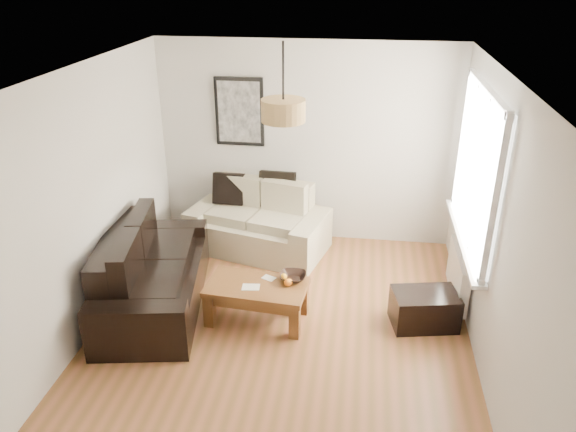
# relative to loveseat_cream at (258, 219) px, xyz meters

# --- Properties ---
(floor) EXTENTS (4.50, 4.50, 0.00)m
(floor) POSITION_rel_loveseat_cream_xyz_m (0.55, -1.78, -0.42)
(floor) COLOR brown
(floor) RESTS_ON ground
(ceiling) EXTENTS (3.80, 4.50, 0.00)m
(ceiling) POSITION_rel_loveseat_cream_xyz_m (0.55, -1.78, 2.18)
(ceiling) COLOR white
(ceiling) RESTS_ON floor
(wall_back) EXTENTS (3.80, 0.04, 2.60)m
(wall_back) POSITION_rel_loveseat_cream_xyz_m (0.55, 0.47, 0.88)
(wall_back) COLOR silver
(wall_back) RESTS_ON floor
(wall_front) EXTENTS (3.80, 0.04, 2.60)m
(wall_front) POSITION_rel_loveseat_cream_xyz_m (0.55, -4.03, 0.88)
(wall_front) COLOR silver
(wall_front) RESTS_ON floor
(wall_left) EXTENTS (0.04, 4.50, 2.60)m
(wall_left) POSITION_rel_loveseat_cream_xyz_m (-1.35, -1.78, 0.88)
(wall_left) COLOR silver
(wall_left) RESTS_ON floor
(wall_right) EXTENTS (0.04, 4.50, 2.60)m
(wall_right) POSITION_rel_loveseat_cream_xyz_m (2.45, -1.78, 0.88)
(wall_right) COLOR silver
(wall_right) RESTS_ON floor
(window_bay) EXTENTS (0.14, 1.90, 1.60)m
(window_bay) POSITION_rel_loveseat_cream_xyz_m (2.41, -0.98, 1.18)
(window_bay) COLOR white
(window_bay) RESTS_ON wall_right
(radiator) EXTENTS (0.10, 0.90, 0.52)m
(radiator) POSITION_rel_loveseat_cream_xyz_m (2.37, -0.98, -0.04)
(radiator) COLOR white
(radiator) RESTS_ON wall_right
(poster) EXTENTS (0.62, 0.04, 0.87)m
(poster) POSITION_rel_loveseat_cream_xyz_m (-0.30, 0.44, 1.28)
(poster) COLOR black
(poster) RESTS_ON wall_back
(pendant_shade) EXTENTS (0.40, 0.40, 0.20)m
(pendant_shade) POSITION_rel_loveseat_cream_xyz_m (0.55, -1.48, 1.81)
(pendant_shade) COLOR tan
(pendant_shade) RESTS_ON ceiling
(loveseat_cream) EXTENTS (1.89, 1.33, 0.85)m
(loveseat_cream) POSITION_rel_loveseat_cream_xyz_m (0.00, 0.00, 0.00)
(loveseat_cream) COLOR #BFB99A
(loveseat_cream) RESTS_ON floor
(sofa_leather) EXTENTS (1.29, 2.12, 0.86)m
(sofa_leather) POSITION_rel_loveseat_cream_xyz_m (-0.88, -1.42, 0.00)
(sofa_leather) COLOR black
(sofa_leather) RESTS_ON floor
(coffee_table) EXTENTS (1.07, 0.64, 0.42)m
(coffee_table) POSITION_rel_loveseat_cream_xyz_m (0.28, -1.54, -0.21)
(coffee_table) COLOR brown
(coffee_table) RESTS_ON floor
(ottoman) EXTENTS (0.73, 0.54, 0.37)m
(ottoman) POSITION_rel_loveseat_cream_xyz_m (2.00, -1.40, -0.24)
(ottoman) COLOR black
(ottoman) RESTS_ON floor
(cushion_left) EXTENTS (0.41, 0.14, 0.41)m
(cushion_left) POSITION_rel_loveseat_cream_xyz_m (-0.42, 0.21, 0.31)
(cushion_left) COLOR black
(cushion_left) RESTS_ON loveseat_cream
(cushion_right) EXTENTS (0.46, 0.16, 0.46)m
(cushion_right) POSITION_rel_loveseat_cream_xyz_m (0.22, 0.21, 0.34)
(cushion_right) COLOR black
(cushion_right) RESTS_ON loveseat_cream
(fruit_bowl) EXTENTS (0.28, 0.28, 0.07)m
(fruit_bowl) POSITION_rel_loveseat_cream_xyz_m (0.64, -1.39, 0.03)
(fruit_bowl) COLOR black
(fruit_bowl) RESTS_ON coffee_table
(orange_a) EXTENTS (0.09, 0.09, 0.08)m
(orange_a) POSITION_rel_loveseat_cream_xyz_m (0.60, -1.52, 0.04)
(orange_a) COLOR orange
(orange_a) RESTS_ON fruit_bowl
(orange_b) EXTENTS (0.07, 0.07, 0.07)m
(orange_b) POSITION_rel_loveseat_cream_xyz_m (0.62, -1.51, 0.04)
(orange_b) COLOR orange
(orange_b) RESTS_ON fruit_bowl
(orange_c) EXTENTS (0.09, 0.09, 0.07)m
(orange_c) POSITION_rel_loveseat_cream_xyz_m (0.54, -1.41, 0.04)
(orange_c) COLOR #FFA215
(orange_c) RESTS_ON fruit_bowl
(papers) EXTENTS (0.19, 0.14, 0.01)m
(papers) POSITION_rel_loveseat_cream_xyz_m (0.23, -1.60, -0.00)
(papers) COLOR silver
(papers) RESTS_ON coffee_table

